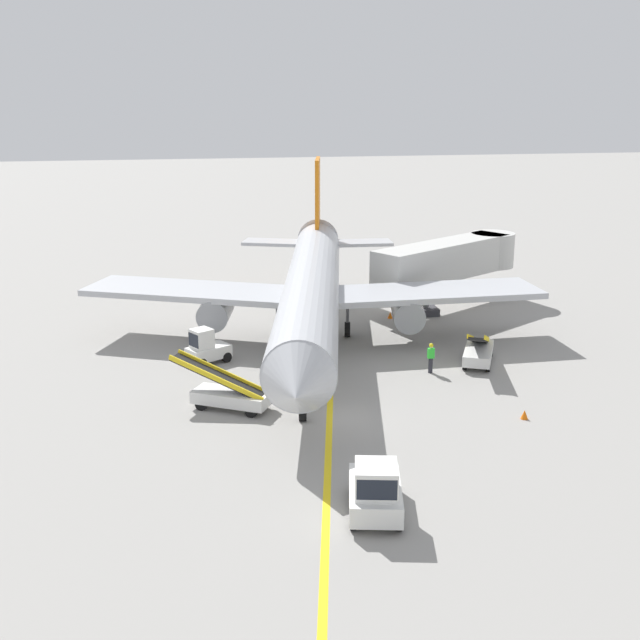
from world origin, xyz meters
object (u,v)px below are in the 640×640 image
(baggage_tug_near_wing, at_px, (206,348))
(belt_loader_aft_hold, at_px, (229,394))
(belt_loader_forward_hold, at_px, (478,351))
(ground_crew_marshaller, at_px, (431,357))
(pushback_tug, at_px, (375,490))
(jet_bridge, at_px, (455,258))
(safety_cone_nose_left, at_px, (390,315))
(airliner, at_px, (312,289))
(safety_cone_nose_right, at_px, (524,414))

(baggage_tug_near_wing, xyz_separation_m, belt_loader_aft_hold, (0.82, -6.99, -0.15))
(belt_loader_forward_hold, distance_m, ground_crew_marshaller, 3.29)
(pushback_tug, xyz_separation_m, baggage_tug_near_wing, (-5.37, 18.25, -0.07))
(jet_bridge, distance_m, belt_loader_aft_hold, 23.92)
(safety_cone_nose_left, bearing_deg, airliner, -143.19)
(baggage_tug_near_wing, distance_m, belt_loader_forward_hold, 15.46)
(pushback_tug, height_order, ground_crew_marshaller, pushback_tug)
(belt_loader_forward_hold, distance_m, safety_cone_nose_right, 8.07)
(baggage_tug_near_wing, distance_m, belt_loader_aft_hold, 7.04)
(jet_bridge, xyz_separation_m, belt_loader_forward_hold, (-2.74, -12.19, -2.77))
(ground_crew_marshaller, bearing_deg, baggage_tug_near_wing, 162.91)
(belt_loader_aft_hold, bearing_deg, ground_crew_marshaller, 16.22)
(pushback_tug, bearing_deg, belt_loader_aft_hold, 112.02)
(ground_crew_marshaller, relative_size, safety_cone_nose_right, 3.86)
(baggage_tug_near_wing, bearing_deg, jet_bridge, 27.79)
(airliner, distance_m, pushback_tug, 21.10)
(safety_cone_nose_left, relative_size, safety_cone_nose_right, 1.00)
(pushback_tug, relative_size, belt_loader_forward_hold, 0.77)
(jet_bridge, relative_size, safety_cone_nose_right, 27.68)
(belt_loader_aft_hold, bearing_deg, baggage_tug_near_wing, 96.66)
(belt_loader_forward_hold, relative_size, safety_cone_nose_right, 11.52)
(belt_loader_forward_hold, height_order, safety_cone_nose_left, belt_loader_forward_hold)
(airliner, distance_m, safety_cone_nose_left, 8.39)
(safety_cone_nose_right, bearing_deg, pushback_tug, -140.59)
(belt_loader_forward_hold, distance_m, belt_loader_aft_hold, 15.02)
(jet_bridge, height_order, safety_cone_nose_right, jet_bridge)
(jet_bridge, bearing_deg, pushback_tug, -114.43)
(jet_bridge, xyz_separation_m, belt_loader_aft_hold, (-17.14, -16.46, -2.77))
(jet_bridge, height_order, safety_cone_nose_left, jet_bridge)
(airliner, xyz_separation_m, belt_loader_aft_hold, (-5.71, -9.68, -2.64))
(belt_loader_aft_hold, height_order, safety_cone_nose_right, belt_loader_aft_hold)
(ground_crew_marshaller, height_order, safety_cone_nose_left, ground_crew_marshaller)
(safety_cone_nose_right, bearing_deg, belt_loader_aft_hold, 164.69)
(safety_cone_nose_left, height_order, safety_cone_nose_right, same)
(airliner, distance_m, baggage_tug_near_wing, 7.48)
(pushback_tug, relative_size, safety_cone_nose_left, 8.90)
(belt_loader_forward_hold, bearing_deg, airliner, 148.11)
(belt_loader_aft_hold, bearing_deg, airliner, 59.48)
(pushback_tug, distance_m, safety_cone_nose_left, 26.63)
(pushback_tug, bearing_deg, safety_cone_nose_right, 39.41)
(belt_loader_aft_hold, xyz_separation_m, safety_cone_nose_right, (13.69, -3.75, -0.56))
(jet_bridge, relative_size, safety_cone_nose_left, 27.68)
(baggage_tug_near_wing, relative_size, safety_cone_nose_right, 6.20)
(jet_bridge, bearing_deg, airliner, -149.34)
(ground_crew_marshaller, bearing_deg, safety_cone_nose_left, 86.65)
(baggage_tug_near_wing, bearing_deg, airliner, 22.38)
(jet_bridge, bearing_deg, safety_cone_nose_right, -99.70)
(jet_bridge, distance_m, safety_cone_nose_left, 6.55)
(jet_bridge, bearing_deg, baggage_tug_near_wing, -152.21)
(ground_crew_marshaller, distance_m, safety_cone_nose_left, 11.09)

